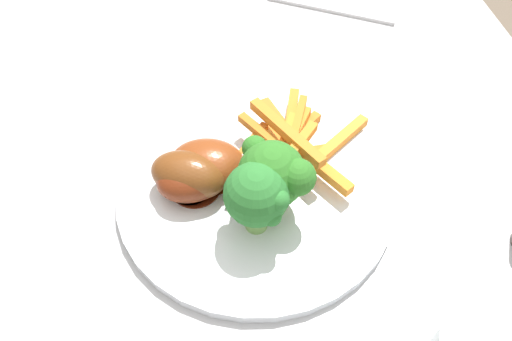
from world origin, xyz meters
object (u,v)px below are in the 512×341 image
dinner_plate (256,187)px  fork (330,9)px  dining_table (265,251)px  broccoli_floret_middle (272,175)px  chicken_drumstick_far (194,176)px  chicken_drumstick_near (198,173)px  carrot_fries_pile (294,140)px  broccoli_floret_front (257,194)px  chicken_drumstick_extra (212,165)px

dinner_plate → fork: dinner_plate is taller
dining_table → broccoli_floret_middle: size_ratio=12.12×
dinner_plate → chicken_drumstick_far: size_ratio=2.17×
dinner_plate → chicken_drumstick_near: 0.06m
dining_table → chicken_drumstick_far: chicken_drumstick_far is taller
chicken_drumstick_far → fork: size_ratio=0.67×
dinner_plate → chicken_drumstick_near: chicken_drumstick_near is taller
dining_table → chicken_drumstick_near: size_ratio=7.68×
broccoli_floret_middle → fork: broccoli_floret_middle is taller
dining_table → fork: (0.31, -0.13, 0.13)m
carrot_fries_pile → fork: 0.29m
broccoli_floret_middle → carrot_fries_pile: broccoli_floret_middle is taller
broccoli_floret_middle → chicken_drumstick_far: 0.08m
broccoli_floret_front → carrot_fries_pile: size_ratio=0.46×
dinner_plate → broccoli_floret_middle: 0.06m
dining_table → dinner_plate: bearing=92.0°
chicken_drumstick_far → chicken_drumstick_extra: bearing=-51.7°
fork → broccoli_floret_front: bearing=94.6°
chicken_drumstick_near → chicken_drumstick_extra: 0.02m
carrot_fries_pile → chicken_drumstick_near: same height
dinner_plate → chicken_drumstick_extra: (0.01, 0.04, 0.03)m
broccoli_floret_middle → chicken_drumstick_extra: bearing=53.1°
broccoli_floret_front → fork: broccoli_floret_front is taller
broccoli_floret_middle → fork: bearing=-21.6°
dinner_plate → fork: bearing=-25.1°
chicken_drumstick_extra → fork: chicken_drumstick_extra is taller
dining_table → carrot_fries_pile: size_ratio=5.50×
dinner_plate → fork: (0.31, -0.15, -0.00)m
chicken_drumstick_far → chicken_drumstick_extra: (0.01, -0.02, -0.00)m
carrot_fries_pile → chicken_drumstick_extra: (-0.03, 0.09, 0.00)m
broccoli_floret_middle → fork: (0.34, -0.13, -0.06)m
broccoli_floret_front → fork: (0.36, -0.15, -0.06)m
dinner_plate → broccoli_floret_middle: (-0.03, -0.01, 0.05)m
chicken_drumstick_far → dining_table: bearing=-88.3°
broccoli_floret_front → carrot_fries_pile: 0.10m
carrot_fries_pile → fork: carrot_fries_pile is taller
broccoli_floret_middle → chicken_drumstick_near: bearing=64.8°
broccoli_floret_middle → chicken_drumstick_extra: size_ratio=0.61×
chicken_drumstick_extra → fork: bearing=-32.2°
chicken_drumstick_far → chicken_drumstick_near: bearing=-36.8°
broccoli_floret_front → broccoli_floret_middle: 0.03m
broccoli_floret_middle → chicken_drumstick_near: size_ratio=0.63×
dinner_plate → chicken_drumstick_near: bearing=86.1°
chicken_drumstick_extra → carrot_fries_pile: bearing=-72.9°
broccoli_floret_front → fork: size_ratio=0.41×
broccoli_floret_middle → chicken_drumstick_extra: (0.04, 0.05, -0.03)m
broccoli_floret_front → chicken_drumstick_extra: size_ratio=0.61×
broccoli_floret_middle → dining_table: bearing=0.7°
fork → chicken_drumstick_extra: bearing=85.2°
dinner_plate → carrot_fries_pile: bearing=-48.6°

